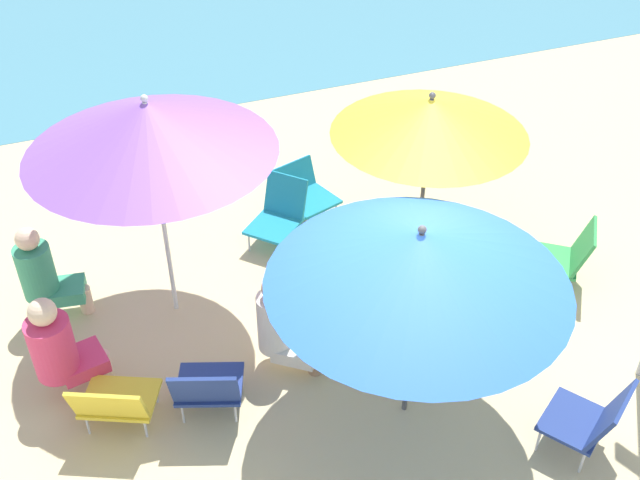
{
  "coord_description": "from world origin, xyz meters",
  "views": [
    {
      "loc": [
        -2.14,
        -3.75,
        4.7
      ],
      "look_at": [
        -0.22,
        1.15,
        0.7
      ],
      "focal_mm": 42.53,
      "sensor_mm": 36.0,
      "label": 1
    }
  ],
  "objects_px": {
    "beach_chair_a": "(564,254)",
    "beach_chair_f": "(304,191)",
    "beach_chair_b": "(591,419)",
    "beach_chair_c": "(279,212)",
    "person_b": "(59,347)",
    "umbrella_blue": "(419,259)",
    "umbrella_purple": "(149,127)",
    "beach_chair_d": "(115,402)",
    "umbrella_yellow": "(430,117)",
    "person_c": "(281,326)",
    "person_a": "(44,273)",
    "beach_chair_e": "(207,387)"
  },
  "relations": [
    {
      "from": "umbrella_yellow",
      "to": "beach_chair_f",
      "type": "height_order",
      "value": "umbrella_yellow"
    },
    {
      "from": "beach_chair_e",
      "to": "person_a",
      "type": "distance_m",
      "value": 1.93
    },
    {
      "from": "beach_chair_b",
      "to": "beach_chair_f",
      "type": "height_order",
      "value": "beach_chair_b"
    },
    {
      "from": "beach_chair_b",
      "to": "beach_chair_c",
      "type": "relative_size",
      "value": 0.94
    },
    {
      "from": "beach_chair_f",
      "to": "beach_chair_a",
      "type": "bearing_deg",
      "value": 25.65
    },
    {
      "from": "umbrella_blue",
      "to": "beach_chair_f",
      "type": "height_order",
      "value": "umbrella_blue"
    },
    {
      "from": "beach_chair_c",
      "to": "beach_chair_f",
      "type": "height_order",
      "value": "beach_chair_c"
    },
    {
      "from": "umbrella_purple",
      "to": "beach_chair_d",
      "type": "distance_m",
      "value": 2.1
    },
    {
      "from": "beach_chair_c",
      "to": "person_b",
      "type": "height_order",
      "value": "person_b"
    },
    {
      "from": "person_a",
      "to": "person_c",
      "type": "distance_m",
      "value": 2.17
    },
    {
      "from": "beach_chair_b",
      "to": "person_a",
      "type": "bearing_deg",
      "value": 16.97
    },
    {
      "from": "beach_chair_a",
      "to": "person_b",
      "type": "height_order",
      "value": "person_b"
    },
    {
      "from": "beach_chair_f",
      "to": "person_b",
      "type": "height_order",
      "value": "person_b"
    },
    {
      "from": "umbrella_yellow",
      "to": "beach_chair_b",
      "type": "relative_size",
      "value": 2.62
    },
    {
      "from": "beach_chair_d",
      "to": "person_c",
      "type": "distance_m",
      "value": 1.4
    },
    {
      "from": "beach_chair_e",
      "to": "person_c",
      "type": "height_order",
      "value": "person_c"
    },
    {
      "from": "person_b",
      "to": "beach_chair_c",
      "type": "bearing_deg",
      "value": 19.34
    },
    {
      "from": "umbrella_yellow",
      "to": "beach_chair_a",
      "type": "relative_size",
      "value": 2.34
    },
    {
      "from": "umbrella_blue",
      "to": "beach_chair_d",
      "type": "height_order",
      "value": "umbrella_blue"
    },
    {
      "from": "beach_chair_a",
      "to": "person_a",
      "type": "relative_size",
      "value": 0.79
    },
    {
      "from": "umbrella_blue",
      "to": "person_c",
      "type": "relative_size",
      "value": 2.31
    },
    {
      "from": "umbrella_yellow",
      "to": "umbrella_purple",
      "type": "xyz_separation_m",
      "value": [
        -2.38,
        0.16,
        0.29
      ]
    },
    {
      "from": "person_c",
      "to": "beach_chair_e",
      "type": "bearing_deg",
      "value": -117.61
    },
    {
      "from": "beach_chair_c",
      "to": "beach_chair_f",
      "type": "bearing_deg",
      "value": 179.73
    },
    {
      "from": "beach_chair_e",
      "to": "person_b",
      "type": "xyz_separation_m",
      "value": [
        -0.99,
        0.64,
        0.19
      ]
    },
    {
      "from": "umbrella_purple",
      "to": "umbrella_blue",
      "type": "bearing_deg",
      "value": -52.1
    },
    {
      "from": "umbrella_yellow",
      "to": "beach_chair_a",
      "type": "distance_m",
      "value": 1.86
    },
    {
      "from": "beach_chair_e",
      "to": "beach_chair_f",
      "type": "distance_m",
      "value": 2.87
    },
    {
      "from": "umbrella_blue",
      "to": "person_c",
      "type": "height_order",
      "value": "umbrella_blue"
    },
    {
      "from": "umbrella_blue",
      "to": "person_b",
      "type": "height_order",
      "value": "umbrella_blue"
    },
    {
      "from": "umbrella_purple",
      "to": "beach_chair_a",
      "type": "distance_m",
      "value": 3.94
    },
    {
      "from": "beach_chair_d",
      "to": "person_b",
      "type": "bearing_deg",
      "value": 56.36
    },
    {
      "from": "umbrella_yellow",
      "to": "beach_chair_d",
      "type": "height_order",
      "value": "umbrella_yellow"
    },
    {
      "from": "beach_chair_a",
      "to": "beach_chair_f",
      "type": "distance_m",
      "value": 2.71
    },
    {
      "from": "umbrella_yellow",
      "to": "person_c",
      "type": "relative_size",
      "value": 1.96
    },
    {
      "from": "beach_chair_d",
      "to": "umbrella_yellow",
      "type": "bearing_deg",
      "value": -46.17
    },
    {
      "from": "umbrella_blue",
      "to": "beach_chair_d",
      "type": "relative_size",
      "value": 2.95
    },
    {
      "from": "beach_chair_a",
      "to": "beach_chair_d",
      "type": "relative_size",
      "value": 1.07
    },
    {
      "from": "beach_chair_b",
      "to": "person_b",
      "type": "height_order",
      "value": "person_b"
    },
    {
      "from": "umbrella_purple",
      "to": "beach_chair_f",
      "type": "xyz_separation_m",
      "value": [
        1.63,
        1.02,
        -1.61
      ]
    },
    {
      "from": "beach_chair_a",
      "to": "person_a",
      "type": "distance_m",
      "value": 4.71
    },
    {
      "from": "beach_chair_c",
      "to": "beach_chair_e",
      "type": "xyz_separation_m",
      "value": [
        -1.26,
        -1.98,
        -0.0
      ]
    },
    {
      "from": "beach_chair_f",
      "to": "beach_chair_b",
      "type": "bearing_deg",
      "value": -4.93
    },
    {
      "from": "beach_chair_a",
      "to": "person_c",
      "type": "bearing_deg",
      "value": 39.59
    },
    {
      "from": "person_b",
      "to": "person_a",
      "type": "bearing_deg",
      "value": 80.25
    },
    {
      "from": "umbrella_purple",
      "to": "beach_chair_f",
      "type": "bearing_deg",
      "value": 31.97
    },
    {
      "from": "umbrella_yellow",
      "to": "beach_chair_c",
      "type": "relative_size",
      "value": 2.45
    },
    {
      "from": "umbrella_purple",
      "to": "beach_chair_d",
      "type": "xyz_separation_m",
      "value": [
        -0.71,
        -1.2,
        -1.57
      ]
    },
    {
      "from": "beach_chair_b",
      "to": "person_a",
      "type": "xyz_separation_m",
      "value": [
        -3.52,
        2.97,
        0.13
      ]
    },
    {
      "from": "beach_chair_f",
      "to": "umbrella_blue",
      "type": "bearing_deg",
      "value": -22.09
    }
  ]
}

